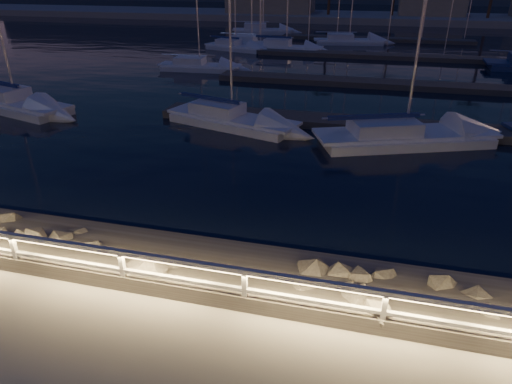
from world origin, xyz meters
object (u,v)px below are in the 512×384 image
Objects in this scene: sailboat_f at (198,65)px; sailboat_i at (285,47)px; sailboat_j at (250,43)px; sailboat_c at (400,135)px; guard_rail at (333,294)px; sailboat_a at (14,102)px; sailboat_m at (261,30)px; sailboat_n at (234,46)px; sailboat_b at (229,118)px; sailboat_k at (347,40)px.

sailboat_f is 0.93× the size of sailboat_i.
sailboat_c is at bearing -58.57° from sailboat_j.
guard_rail is 14.08m from sailboat_c.
sailboat_m is at bearing 97.89° from sailboat_a.
sailboat_j is at bearing 107.30° from guard_rail.
sailboat_c is 1.08× the size of sailboat_m.
sailboat_a is 0.91× the size of sailboat_c.
sailboat_j is 2.85m from sailboat_n.
sailboat_c reaches higher than sailboat_a.
sailboat_a is 1.15× the size of sailboat_n.
sailboat_f is 0.91× the size of sailboat_j.
sailboat_f is at bearing -100.47° from sailboat_m.
sailboat_m reaches higher than sailboat_b.
sailboat_c is at bearing -45.60° from sailboat_f.
sailboat_a is at bearing -111.02° from sailboat_i.
sailboat_f is 12.47m from sailboat_i.
sailboat_i is 0.98× the size of sailboat_j.
sailboat_m is (-16.42, 39.28, 0.02)m from sailboat_c.
sailboat_i is at bearing 81.92° from sailboat_a.
sailboat_b is 1.09× the size of sailboat_f.
sailboat_k is (3.94, 31.75, -0.00)m from sailboat_b.
sailboat_c is 42.57m from sailboat_m.
sailboat_k is at bearing 99.84° from sailboat_b.
sailboat_a reaches higher than sailboat_n.
sailboat_m reaches higher than sailboat_f.
sailboat_b reaches higher than sailboat_n.
sailboat_a is 0.99× the size of sailboat_k.
sailboat_b is (13.23, 0.29, -0.04)m from sailboat_a.
sailboat_b is 0.94× the size of sailboat_k.
sailboat_m is (-7.64, 38.54, 0.04)m from sailboat_b.
sailboat_b reaches higher than guard_rail.
sailboat_b is 1.09× the size of sailboat_n.
sailboat_k is 0.99× the size of sailboat_m.
sailboat_c is 32.85m from sailboat_k.
guard_rail is 3.32× the size of sailboat_a.
sailboat_b is 25.55m from sailboat_n.
sailboat_k is at bearing 27.63° from sailboat_j.
sailboat_j is at bearing 155.46° from sailboat_i.
sailboat_i is 1.08× the size of sailboat_n.
sailboat_c is at bearing -79.36° from sailboat_m.
sailboat_f is 21.19m from sailboat_k.
sailboat_j reaches higher than sailboat_f.
sailboat_f is at bearing 116.14° from guard_rail.
sailboat_b is 39.29m from sailboat_m.
guard_rail is at bearing -67.14° from sailboat_f.
guard_rail is at bearing -19.42° from sailboat_a.
sailboat_m is 1.17× the size of sailboat_n.
sailboat_m is (-14.55, 53.20, -0.91)m from guard_rail.
sailboat_i is at bearing -79.07° from sailboat_m.
sailboat_a is 39.23m from sailboat_m.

